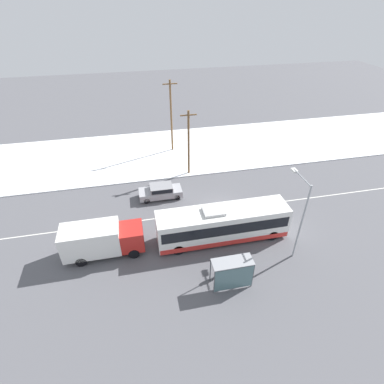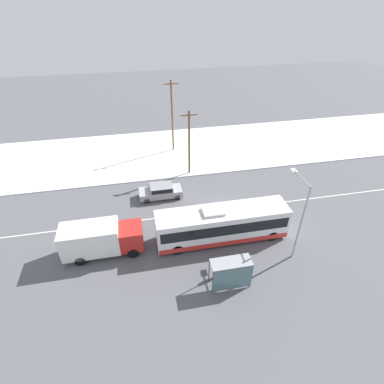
# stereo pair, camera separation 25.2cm
# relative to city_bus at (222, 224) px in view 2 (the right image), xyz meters

# --- Properties ---
(ground_plane) EXTENTS (120.00, 120.00, 0.00)m
(ground_plane) POSITION_rel_city_bus_xyz_m (0.97, 3.86, -1.61)
(ground_plane) COLOR #56565B
(snow_lot) EXTENTS (80.00, 13.55, 0.12)m
(snow_lot) POSITION_rel_city_bus_xyz_m (0.97, 17.50, -1.55)
(snow_lot) COLOR white
(snow_lot) RESTS_ON ground_plane
(lane_marking_center) EXTENTS (60.00, 0.12, 0.00)m
(lane_marking_center) POSITION_rel_city_bus_xyz_m (0.97, 3.86, -1.61)
(lane_marking_center) COLOR silver
(lane_marking_center) RESTS_ON ground_plane
(city_bus) EXTENTS (11.42, 2.57, 3.30)m
(city_bus) POSITION_rel_city_bus_xyz_m (0.00, 0.00, 0.00)
(city_bus) COLOR white
(city_bus) RESTS_ON ground_plane
(box_truck) EXTENTS (6.51, 2.30, 2.92)m
(box_truck) POSITION_rel_city_bus_xyz_m (-10.24, 0.24, 0.01)
(box_truck) COLOR silver
(box_truck) RESTS_ON ground_plane
(sedan_car) EXTENTS (4.46, 1.80, 1.46)m
(sedan_car) POSITION_rel_city_bus_xyz_m (-4.53, 7.31, -0.81)
(sedan_car) COLOR #9E9EA3
(sedan_car) RESTS_ON ground_plane
(pedestrian_at_stop) EXTENTS (0.58, 0.26, 1.61)m
(pedestrian_at_stop) POSITION_rel_city_bus_xyz_m (-1.34, -4.02, -0.63)
(pedestrian_at_stop) COLOR #23232D
(pedestrian_at_stop) RESTS_ON ground_plane
(bus_shelter) EXTENTS (3.01, 1.20, 2.40)m
(bus_shelter) POSITION_rel_city_bus_xyz_m (-0.76, -5.20, 0.07)
(bus_shelter) COLOR gray
(bus_shelter) RESTS_ON ground_plane
(streetlamp) EXTENTS (0.36, 2.83, 7.09)m
(streetlamp) POSITION_rel_city_bus_xyz_m (5.22, -2.72, 2.92)
(streetlamp) COLOR #9EA3A8
(streetlamp) RESTS_ON ground_plane
(utility_pole_roadside) EXTENTS (1.80, 0.24, 7.74)m
(utility_pole_roadside) POSITION_rel_city_bus_xyz_m (-0.68, 11.45, 2.45)
(utility_pole_roadside) COLOR brown
(utility_pole_roadside) RESTS_ON ground_plane
(utility_pole_snowlot) EXTENTS (1.80, 0.24, 9.33)m
(utility_pole_snowlot) POSITION_rel_city_bus_xyz_m (-1.65, 17.87, 3.25)
(utility_pole_snowlot) COLOR brown
(utility_pole_snowlot) RESTS_ON ground_plane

